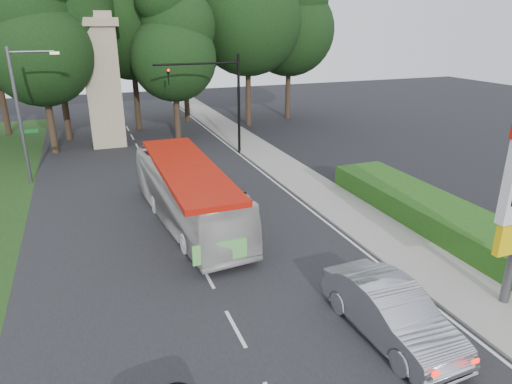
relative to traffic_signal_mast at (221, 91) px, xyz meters
name	(u,v)px	position (x,y,z in m)	size (l,w,h in m)	color
road_surface	(182,230)	(-5.68, -12.00, -4.66)	(14.00, 80.00, 0.02)	black
sidewalk_right	(338,205)	(2.82, -12.00, -4.61)	(3.00, 80.00, 0.12)	gray
hedge	(437,215)	(5.82, -16.00, -4.07)	(3.00, 14.00, 1.20)	#204813
traffic_signal_mast	(221,91)	(0.00, 0.00, 0.00)	(6.10, 0.35, 7.20)	black
streetlight_signs	(22,110)	(-12.67, -1.99, -0.23)	(2.75, 0.98, 8.00)	#59595E
monument	(102,80)	(-7.68, 6.00, 0.43)	(3.00, 3.00, 10.05)	gray
tree_center_right	(128,0)	(-4.68, 11.00, 6.35)	(9.24, 9.24, 18.15)	#2D2116
tree_east_near	(182,18)	(0.32, 13.00, 5.01)	(8.12, 8.12, 15.95)	#2D2116
tree_far_east	(290,10)	(10.32, 11.00, 5.68)	(8.68, 8.68, 17.05)	#2D2116
tree_monument_left	(37,31)	(-11.68, 5.00, 4.00)	(7.28, 7.28, 14.30)	#2D2116
tree_monument_right	(172,40)	(-2.18, 5.50, 3.34)	(6.72, 6.72, 13.20)	#2D2116
transit_bus	(188,195)	(-5.18, -11.44, -3.17)	(2.52, 10.77, 3.00)	silver
sedan_silver	(391,312)	(-1.29, -22.00, -3.80)	(1.84, 5.28, 1.74)	#A3A4AA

